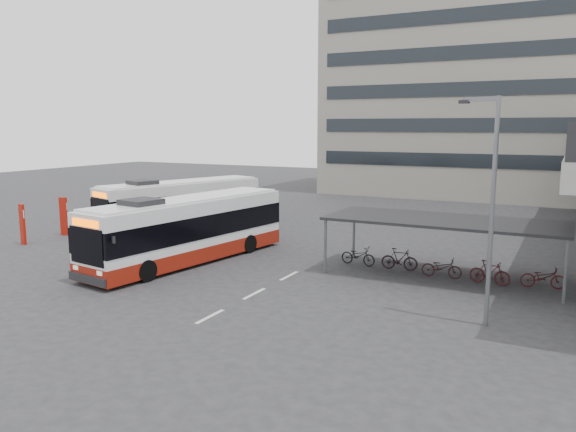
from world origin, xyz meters
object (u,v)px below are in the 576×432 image
at_px(pedestrian, 173,222).
at_px(bus_main, 189,230).
at_px(bus_teal, 182,205).
at_px(lamp_post, 490,198).

bearing_deg(pedestrian, bus_main, -131.37).
height_order(bus_teal, lamp_post, lamp_post).
distance_m(bus_main, lamp_post, 14.51).
relative_size(bus_main, pedestrian, 6.07).
height_order(bus_main, lamp_post, lamp_post).
bearing_deg(bus_main, bus_teal, 138.35).
relative_size(bus_main, lamp_post, 1.56).
distance_m(bus_main, pedestrian, 6.21).
height_order(bus_teal, pedestrian, bus_teal).
relative_size(pedestrian, lamp_post, 0.26).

